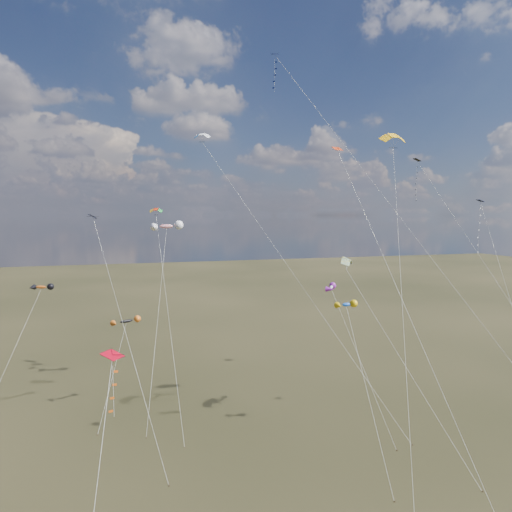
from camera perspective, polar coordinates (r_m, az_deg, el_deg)
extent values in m
cube|color=black|center=(67.98, 19.49, 11.27)|extent=(1.04, 1.10, 0.42)
cylinder|color=silver|center=(59.16, 28.09, -3.17)|extent=(3.69, 26.54, 31.07)
cube|color=#0C1250|center=(59.85, 2.37, 23.92)|extent=(1.01, 0.97, 0.31)
cylinder|color=silver|center=(48.61, 19.23, 2.40)|extent=(20.18, 28.50, 42.74)
cube|color=black|center=(52.26, -19.72, 4.68)|extent=(1.04, 1.11, 0.45)
cylinder|color=silver|center=(46.68, -15.84, -9.69)|extent=(6.29, 14.05, 23.32)
cube|color=#332316|center=(44.88, -10.82, -26.35)|extent=(0.10, 0.10, 0.12)
cube|color=#A80416|center=(29.62, -17.52, -11.71)|extent=(1.47, 1.48, 0.35)
cube|color=#0B134A|center=(55.48, 26.22, 6.22)|extent=(0.71, 0.74, 0.25)
cube|color=red|center=(42.45, 10.11, 13.08)|extent=(0.91, 0.83, 0.40)
cylinder|color=silver|center=(36.96, 19.39, -8.86)|extent=(4.98, 17.37, 29.38)
cylinder|color=silver|center=(45.14, 17.81, -4.40)|extent=(8.68, 17.49, 32.34)
cylinder|color=silver|center=(53.99, 4.63, -1.61)|extent=(17.21, 23.61, 34.27)
cube|color=#332316|center=(52.83, 18.95, -21.42)|extent=(0.10, 0.10, 0.12)
cylinder|color=silver|center=(48.01, 18.22, -12.25)|extent=(4.95, 15.57, 18.63)
cube|color=#332316|center=(47.61, 26.46, -24.84)|extent=(0.10, 0.10, 0.12)
cylinder|color=silver|center=(55.95, -10.94, -6.63)|extent=(0.86, 20.49, 24.28)
cube|color=#332316|center=(50.41, -8.90, -22.56)|extent=(0.10, 0.10, 0.12)
ellipsoid|color=black|center=(57.53, -15.92, -7.84)|extent=(3.31, 2.09, 0.90)
cylinder|color=silver|center=(55.87, -17.48, -13.99)|extent=(3.34, 6.54, 10.74)
cube|color=#332316|center=(54.89, -19.20, -20.38)|extent=(0.10, 0.10, 0.12)
ellipsoid|color=orange|center=(66.25, -25.27, -3.53)|extent=(3.09, 2.09, 0.96)
cylinder|color=silver|center=(63.06, -28.16, -10.59)|extent=(5.33, 10.53, 14.05)
ellipsoid|color=white|center=(53.35, 9.40, -3.86)|extent=(1.87, 2.15, 0.84)
cylinder|color=silver|center=(51.59, 13.08, -12.91)|extent=(2.75, 9.65, 15.18)
cube|color=#332316|center=(51.38, 17.19, -22.18)|extent=(0.10, 0.10, 0.12)
ellipsoid|color=red|center=(62.64, -11.13, 3.67)|extent=(3.73, 1.65, 1.46)
cylinder|color=silver|center=(56.46, -12.21, -7.74)|extent=(3.97, 14.83, 21.97)
cube|color=#332316|center=(52.99, -13.57, -21.20)|extent=(0.10, 0.10, 0.12)
ellipsoid|color=blue|center=(49.64, 11.24, -5.97)|extent=(1.94, 1.01, 0.95)
cylinder|color=silver|center=(45.92, 13.74, -16.02)|extent=(1.93, 12.39, 13.98)
cube|color=#332316|center=(43.89, 16.91, -27.29)|extent=(0.10, 0.10, 0.12)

